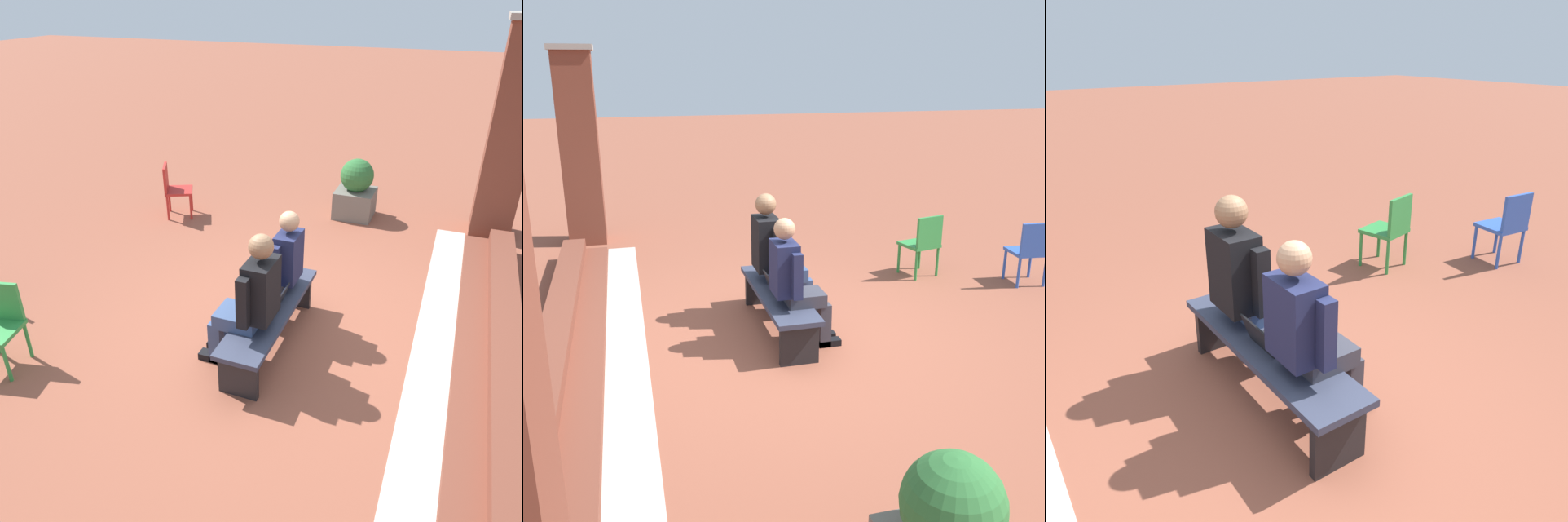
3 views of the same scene
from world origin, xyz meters
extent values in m
plane|color=brown|center=(0.00, 0.00, 0.00)|extent=(60.00, 60.00, 0.00)
cube|color=#B7B2A8|center=(0.26, 1.52, 0.00)|extent=(7.20, 0.40, 0.01)
cube|color=brown|center=(0.26, 2.02, 0.07)|extent=(6.40, 0.60, 0.15)
cube|color=brown|center=(0.26, 2.17, 0.22)|extent=(6.40, 0.30, 0.15)
cube|color=brown|center=(-3.53, 2.03, 1.46)|extent=(0.56, 0.56, 2.91)
cube|color=#33384C|center=(0.26, -0.06, 0.42)|extent=(1.80, 0.44, 0.05)
cube|color=black|center=(-0.54, -0.06, 0.20)|extent=(0.06, 0.37, 0.40)
cube|color=black|center=(1.06, -0.06, 0.20)|extent=(0.06, 0.37, 0.40)
cube|color=#383842|center=(-0.15, -0.23, 0.51)|extent=(0.32, 0.37, 0.13)
cube|color=#383842|center=(-0.23, -0.42, 0.23)|extent=(0.10, 0.11, 0.45)
cube|color=black|center=(-0.23, -0.47, 0.03)|extent=(0.10, 0.22, 0.07)
cube|color=#383842|center=(-0.07, -0.42, 0.23)|extent=(0.10, 0.11, 0.45)
cube|color=black|center=(-0.07, -0.47, 0.03)|extent=(0.10, 0.22, 0.07)
cube|color=#1E2347|center=(-0.15, -0.03, 0.83)|extent=(0.36, 0.22, 0.52)
cube|color=navy|center=(-0.15, -0.14, 0.80)|extent=(0.05, 0.01, 0.31)
cube|color=#1E2347|center=(-0.37, -0.09, 0.81)|extent=(0.08, 0.09, 0.44)
cube|color=#1E2347|center=(0.07, -0.09, 0.81)|extent=(0.08, 0.09, 0.44)
sphere|color=tan|center=(-0.15, -0.03, 1.23)|extent=(0.21, 0.21, 0.21)
cube|color=#384C75|center=(0.61, -0.25, 0.51)|extent=(0.35, 0.41, 0.14)
cube|color=#384C75|center=(0.52, -0.46, 0.23)|extent=(0.11, 0.12, 0.45)
cube|color=black|center=(0.52, -0.52, 0.04)|extent=(0.11, 0.25, 0.07)
cube|color=#384C75|center=(0.70, -0.46, 0.23)|extent=(0.11, 0.12, 0.45)
cube|color=black|center=(0.70, -0.52, 0.04)|extent=(0.11, 0.25, 0.07)
cube|color=black|center=(0.61, -0.02, 0.87)|extent=(0.39, 0.25, 0.57)
cube|color=black|center=(0.37, -0.10, 0.85)|extent=(0.09, 0.10, 0.49)
cube|color=black|center=(0.86, -0.10, 0.85)|extent=(0.09, 0.10, 0.49)
sphere|color=#8C6647|center=(0.61, -0.02, 1.30)|extent=(0.23, 0.23, 0.23)
cube|color=black|center=(0.22, -0.10, 0.46)|extent=(0.32, 0.22, 0.02)
cube|color=#2D2D33|center=(0.22, -0.11, 0.47)|extent=(0.29, 0.15, 0.00)
cube|color=black|center=(0.22, 0.04, 0.57)|extent=(0.32, 0.07, 0.19)
cube|color=#33519E|center=(0.22, 0.03, 0.57)|extent=(0.28, 0.06, 0.17)
cube|color=#2D893D|center=(1.37, -2.39, 0.64)|extent=(0.13, 0.40, 0.40)
cylinder|color=#2D893D|center=(1.69, -2.13, 0.20)|extent=(0.04, 0.04, 0.40)
cylinder|color=#2D893D|center=(1.34, -2.21, 0.20)|extent=(0.04, 0.04, 0.40)
cube|color=red|center=(-2.38, -2.62, 0.42)|extent=(0.56, 0.56, 0.04)
cube|color=red|center=(-2.29, -2.79, 0.64)|extent=(0.37, 0.22, 0.40)
cylinder|color=red|center=(-2.30, -2.38, 0.20)|extent=(0.04, 0.04, 0.40)
cylinder|color=red|center=(-2.62, -2.54, 0.20)|extent=(0.04, 0.04, 0.40)
cylinder|color=red|center=(-2.14, -2.70, 0.20)|extent=(0.04, 0.04, 0.40)
cylinder|color=red|center=(-2.46, -2.86, 0.20)|extent=(0.04, 0.04, 0.40)
cube|color=#6B665B|center=(-3.39, 0.00, 0.22)|extent=(0.60, 0.60, 0.44)
sphere|color=#2D6B33|center=(-3.39, 0.00, 0.68)|extent=(0.52, 0.52, 0.52)
camera|label=1|loc=(4.24, 1.42, 3.26)|focal=35.00mm
camera|label=2|loc=(-5.54, 1.42, 2.70)|focal=42.00mm
camera|label=3|loc=(-2.35, 1.42, 2.33)|focal=35.00mm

